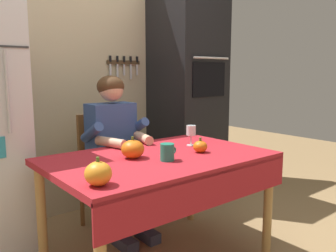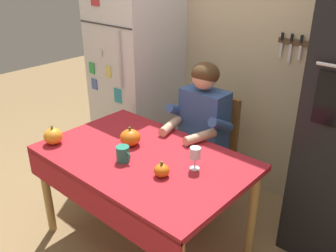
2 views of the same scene
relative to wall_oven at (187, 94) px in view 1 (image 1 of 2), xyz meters
name	(u,v)px [view 1 (image 1 of 2)]	position (x,y,z in m)	size (l,w,h in m)	color
back_wall_assembly	(79,69)	(-1.00, 0.35, 0.25)	(3.70, 0.13, 2.60)	#BCAD89
wall_oven	(187,94)	(0.00, 0.00, 0.00)	(0.60, 0.64, 2.10)	black
dining_table	(162,169)	(-1.05, -0.92, -0.39)	(1.40, 0.90, 0.74)	tan
chair_behind_person	(105,165)	(-1.03, -0.13, -0.54)	(0.40, 0.40, 0.93)	brown
seated_person	(116,142)	(-1.03, -0.32, -0.31)	(0.47, 0.55, 1.25)	#38384C
coffee_mug	(167,152)	(-1.09, -1.04, -0.26)	(0.11, 0.09, 0.10)	#237F66
wine_glass	(191,131)	(-0.69, -0.81, -0.21)	(0.07, 0.07, 0.15)	white
pumpkin_large	(200,147)	(-0.79, -1.00, -0.27)	(0.10, 0.10, 0.10)	orange
pumpkin_medium	(98,174)	(-1.64, -1.20, -0.25)	(0.13, 0.13, 0.14)	orange
pumpkin_small	(133,149)	(-1.22, -0.85, -0.25)	(0.14, 0.14, 0.14)	orange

